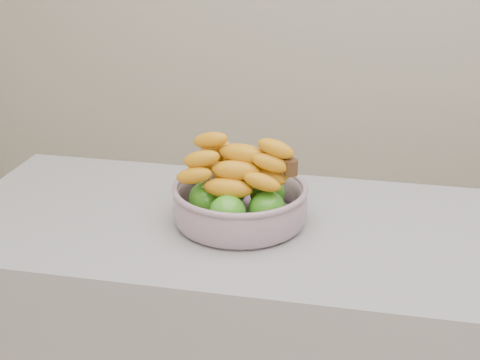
# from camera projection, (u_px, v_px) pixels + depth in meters

# --- Properties ---
(fruit_bowl) EXTENTS (0.30, 0.30, 0.18)m
(fruit_bowl) POSITION_uv_depth(u_px,v_px,m) (240.00, 198.00, 1.47)
(fruit_bowl) COLOR #A8BACA
(fruit_bowl) RESTS_ON counter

